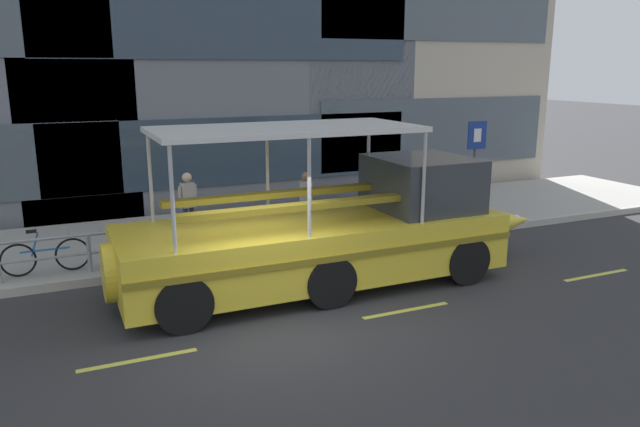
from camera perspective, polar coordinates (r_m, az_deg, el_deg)
name	(u,v)px	position (r m, az deg, el deg)	size (l,w,h in m)	color
ground_plane	(271,318)	(11.07, -4.61, -9.77)	(120.00, 120.00, 0.00)	#333335
sidewalk	(199,236)	(16.14, -11.29, -2.09)	(32.00, 4.80, 0.18)	#A8A59E
curb_edge	(225,264)	(13.82, -8.95, -4.66)	(32.00, 0.18, 0.18)	#B2ADA3
lane_centreline	(285,333)	(10.48, -3.34, -11.12)	(25.80, 0.12, 0.01)	#DBD64C
curb_guardrail	(280,225)	(14.37, -3.80, -1.08)	(11.99, 0.09, 0.85)	gray
parking_sign	(475,154)	(17.30, 14.38, 5.46)	(0.60, 0.12, 2.77)	#4C4F54
leaned_bicycle	(46,256)	(13.87, -24.36, -3.66)	(1.74, 0.46, 0.96)	black
duck_tour_boat	(340,232)	(12.48, 1.84, -1.76)	(9.69, 2.63, 3.28)	yellow
pedestrian_near_bow	(391,185)	(17.35, 6.72, 2.71)	(0.37, 0.32, 1.58)	#47423D
pedestrian_mid_left	(306,197)	(15.47, -1.33, 1.56)	(0.25, 0.45, 1.62)	black
pedestrian_mid_right	(188,200)	(15.20, -12.29, 1.25)	(0.48, 0.27, 1.71)	#1E2338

